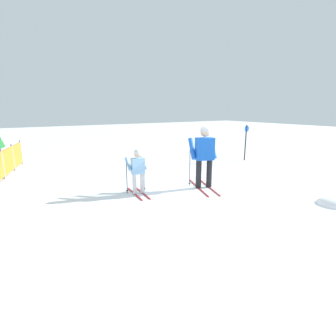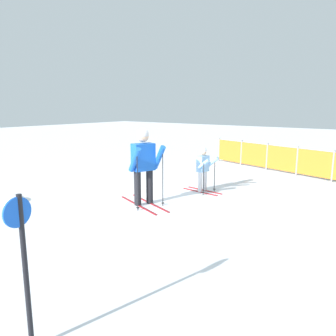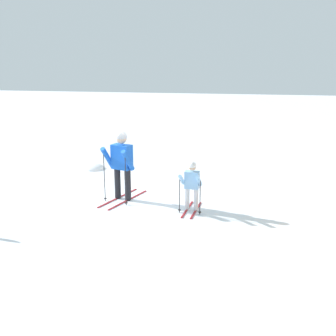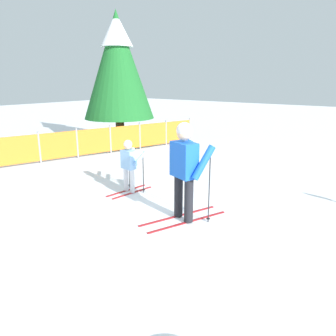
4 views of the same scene
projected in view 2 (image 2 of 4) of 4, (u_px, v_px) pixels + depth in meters
ground_plane at (138, 204)px, 7.87m from camera, size 60.00×60.00×0.00m
skier_adult at (144, 160)px, 7.61m from camera, size 1.74×0.97×1.82m
skier_child at (203, 166)px, 8.85m from camera, size 1.17×0.57×1.23m
safety_fence at (314, 163)px, 10.52m from camera, size 8.19×2.39×1.00m
trail_marker at (23, 257)px, 3.01m from camera, size 0.06×0.28×1.56m
snow_mound at (12, 201)px, 8.08m from camera, size 0.78×0.66×0.31m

